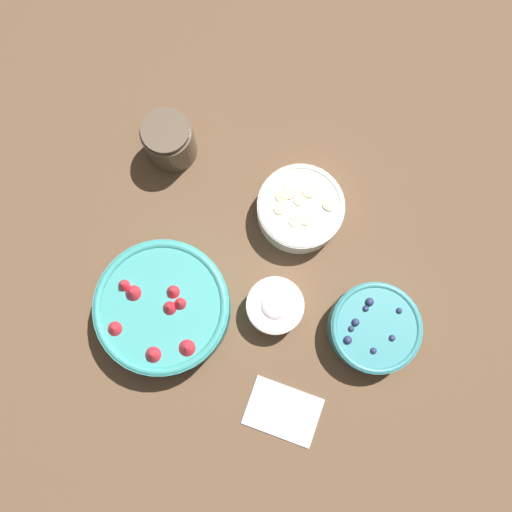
# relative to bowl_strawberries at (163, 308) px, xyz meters

# --- Properties ---
(ground_plane) EXTENTS (4.00, 4.00, 0.00)m
(ground_plane) POSITION_rel_bowl_strawberries_xyz_m (-0.10, -0.11, -0.05)
(ground_plane) COLOR brown
(bowl_strawberries) EXTENTS (0.24, 0.24, 0.10)m
(bowl_strawberries) POSITION_rel_bowl_strawberries_xyz_m (0.00, 0.00, 0.00)
(bowl_strawberries) COLOR teal
(bowl_strawberries) RESTS_ON ground_plane
(bowl_blueberries) EXTENTS (0.16, 0.16, 0.06)m
(bowl_blueberries) POSITION_rel_bowl_strawberries_xyz_m (-0.37, -0.08, -0.01)
(bowl_blueberries) COLOR teal
(bowl_blueberries) RESTS_ON ground_plane
(bowl_bananas) EXTENTS (0.16, 0.16, 0.06)m
(bowl_bananas) POSITION_rel_bowl_strawberries_xyz_m (-0.18, -0.25, -0.01)
(bowl_bananas) COLOR silver
(bowl_bananas) RESTS_ON ground_plane
(bowl_cream) EXTENTS (0.10, 0.10, 0.06)m
(bowl_cream) POSITION_rel_bowl_strawberries_xyz_m (-0.19, -0.06, -0.02)
(bowl_cream) COLOR white
(bowl_cream) RESTS_ON ground_plane
(jar_chocolate) EXTENTS (0.10, 0.10, 0.10)m
(jar_chocolate) POSITION_rel_bowl_strawberries_xyz_m (0.09, -0.30, -0.00)
(jar_chocolate) COLOR brown
(jar_chocolate) RESTS_ON ground_plane
(napkin) EXTENTS (0.13, 0.10, 0.01)m
(napkin) POSITION_rel_bowl_strawberries_xyz_m (-0.26, 0.11, -0.04)
(napkin) COLOR #B2BCC6
(napkin) RESTS_ON ground_plane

